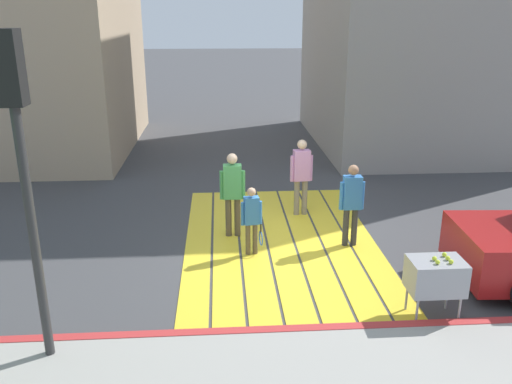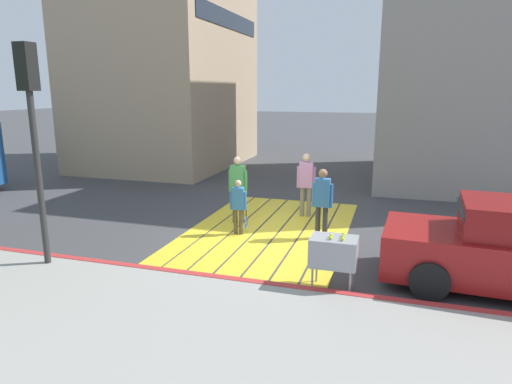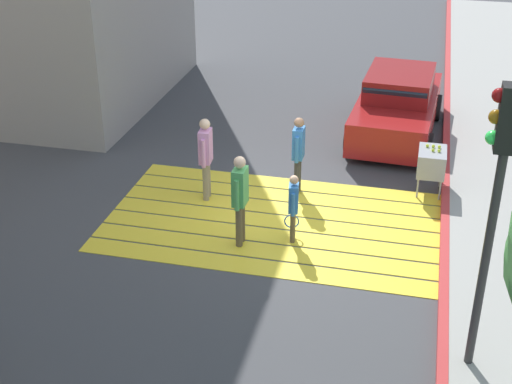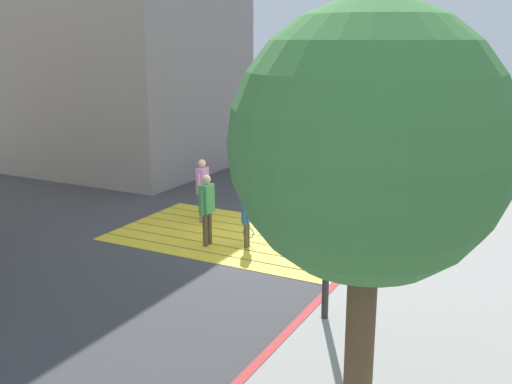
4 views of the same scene
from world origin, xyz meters
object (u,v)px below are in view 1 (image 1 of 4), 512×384
at_px(traffic_light_corner, 20,137).
at_px(pedestrian_adult_trailing, 352,200).
at_px(pedestrian_child_with_racket, 252,217).
at_px(pedestrian_adult_side, 233,189).
at_px(tennis_ball_cart, 436,276).
at_px(pedestrian_adult_lead, 301,172).

distance_m(traffic_light_corner, pedestrian_adult_trailing, 6.23).
height_order(traffic_light_corner, pedestrian_child_with_racket, traffic_light_corner).
xyz_separation_m(pedestrian_adult_trailing, pedestrian_adult_side, (0.63, 2.29, 0.06)).
bearing_deg(pedestrian_child_with_racket, tennis_ball_cart, -132.88).
distance_m(traffic_light_corner, pedestrian_child_with_racket, 4.79).
bearing_deg(pedestrian_child_with_racket, pedestrian_adult_trailing, -81.97).
distance_m(pedestrian_adult_side, pedestrian_child_with_racket, 1.00).
height_order(tennis_ball_cart, pedestrian_adult_side, pedestrian_adult_side).
bearing_deg(traffic_light_corner, pedestrian_child_with_racket, -42.99).
distance_m(pedestrian_adult_lead, pedestrian_child_with_racket, 2.39).
relative_size(tennis_ball_cart, pedestrian_adult_lead, 0.58).
xyz_separation_m(tennis_ball_cart, pedestrian_adult_lead, (4.43, 1.35, 0.32)).
xyz_separation_m(tennis_ball_cart, pedestrian_child_with_racket, (2.40, 2.58, 0.06)).
bearing_deg(pedestrian_adult_lead, pedestrian_adult_side, 125.53).
xyz_separation_m(pedestrian_adult_lead, pedestrian_adult_trailing, (-1.75, -0.72, -0.05)).
bearing_deg(pedestrian_adult_lead, pedestrian_child_with_racket, 148.70).
distance_m(tennis_ball_cart, pedestrian_adult_trailing, 2.76).
bearing_deg(traffic_light_corner, tennis_ball_cart, -82.91).
relative_size(pedestrian_adult_trailing, pedestrian_adult_side, 0.94).
relative_size(pedestrian_adult_lead, pedestrian_child_with_racket, 1.31).
bearing_deg(tennis_ball_cart, pedestrian_adult_trailing, 13.30).
height_order(tennis_ball_cart, pedestrian_adult_lead, pedestrian_adult_lead).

